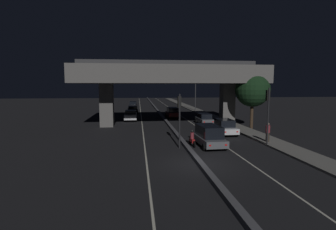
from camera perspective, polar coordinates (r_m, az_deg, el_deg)
The scene contains 19 objects.
ground_plane at distance 18.36m, azimuth 6.75°, elevation -10.57°, with size 200.00×200.00×0.00m, color black.
lane_line_left_inner at distance 52.36m, azimuth -5.95°, elevation 0.48°, with size 0.12×126.00×0.00m, color beige.
lane_line_right_inner at distance 52.91m, azimuth 1.78°, elevation 0.58°, with size 0.12×126.00×0.00m, color beige.
median_divider at distance 52.50m, azimuth -2.07°, elevation 0.69°, with size 0.39×126.00×0.30m, color #4C4C51.
sidewalk_right at distance 47.08m, azimuth 8.89°, elevation -0.12°, with size 2.40×126.00×0.17m, color slate.
elevated_overpass at distance 35.19m, azimuth 0.12°, elevation 8.30°, with size 23.95×10.35×8.71m.
traffic_light_left_of_median at distance 22.29m, azimuth 2.51°, elevation 0.80°, with size 0.30×0.49×4.65m.
traffic_light_right_of_median at distance 24.77m, azimuth 20.92°, elevation 1.74°, with size 0.30×0.49×5.17m.
street_lamp at distance 55.01m, azimuth 5.52°, elevation 5.26°, with size 2.86×0.32×7.09m.
car_grey_lead at distance 23.45m, azimuth 8.91°, elevation -4.42°, with size 2.22×4.62×1.87m.
car_white_second at distance 29.55m, azimuth 12.17°, elevation -2.45°, with size 1.96×4.49×1.68m.
car_grey_third at distance 36.74m, azimuth 7.90°, elevation -0.81°, with size 1.95×4.10×1.51m.
car_dark_red_fourth at distance 43.93m, azimuth 0.98°, elevation 0.57°, with size 2.11×4.27×1.74m.
car_white_lead_oncoming at distance 40.93m, azimuth -8.12°, elevation -0.06°, with size 2.00×4.59×1.55m.
car_black_second_oncoming at distance 50.95m, azimuth -7.71°, elevation 1.16°, with size 2.15×4.42×1.45m.
car_black_third_oncoming at distance 62.73m, azimuth -7.60°, elevation 2.21°, with size 2.01×4.76×1.63m.
motorcycle_red_filtering_near at distance 23.39m, azimuth 5.29°, elevation -5.29°, with size 0.34×1.91×1.47m.
pedestrian_on_sidewalk at distance 26.06m, azimuth 20.88°, elevation -3.52°, with size 0.40×0.40×1.77m.
roadside_tree_kerbside_near at distance 34.19m, azimuth 17.93°, elevation 5.24°, with size 4.26×4.26×7.00m.
Camera 1 is at (-4.11, -17.08, 5.33)m, focal length 28.00 mm.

